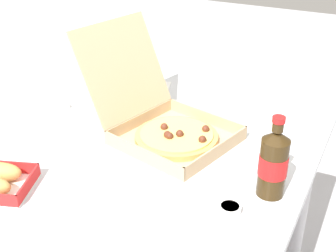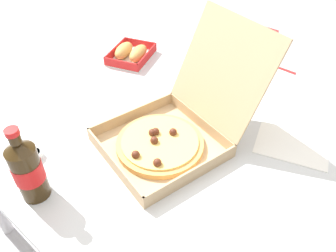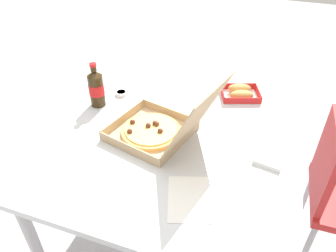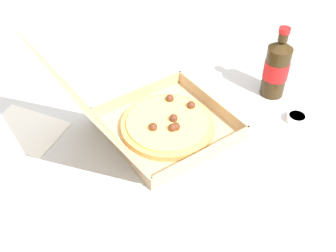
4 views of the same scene
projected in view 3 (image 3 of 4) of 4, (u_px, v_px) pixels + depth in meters
The scene contains 8 objects.
ground_plane at pixel (179, 225), 1.93m from camera, with size 10.00×10.00×0.00m, color #B2B2B7.
dining_table at pixel (182, 137), 1.53m from camera, with size 1.30×1.06×0.74m.
pizza_box_open at pixel (159, 128), 1.39m from camera, with size 0.41×0.51×0.33m.
bread_side_box at pixel (240, 93), 1.67m from camera, with size 0.21×0.23×0.06m.
cola_bottle at pixel (96, 88), 1.57m from camera, with size 0.07×0.07×0.22m.
paper_menu at pixel (189, 198), 1.14m from camera, with size 0.21×0.15×0.00m, color white.
napkin_pile at pixel (270, 158), 1.29m from camera, with size 0.11×0.11×0.02m, color white.
dipping_sauce_cup at pixel (121, 93), 1.69m from camera, with size 0.06×0.06×0.02m.
Camera 3 is at (1.15, 0.34, 1.63)m, focal length 34.82 mm.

